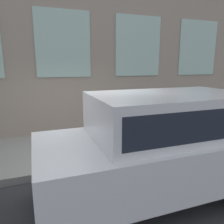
% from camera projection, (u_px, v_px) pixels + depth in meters
% --- Properties ---
extents(ground_plane, '(80.00, 80.00, 0.00)m').
position_uv_depth(ground_plane, '(86.00, 173.00, 4.85)').
color(ground_plane, '#2D2D30').
extents(sidewalk, '(2.69, 60.00, 0.16)m').
position_uv_depth(sidewalk, '(75.00, 148.00, 6.06)').
color(sidewalk, gray).
rests_on(sidewalk, ground_plane).
extents(fire_hydrant, '(0.32, 0.44, 0.79)m').
position_uv_depth(fire_hydrant, '(99.00, 141.00, 5.25)').
color(fire_hydrant, gold).
rests_on(fire_hydrant, sidewalk).
extents(person, '(0.30, 0.20, 1.22)m').
position_uv_depth(person, '(125.00, 124.00, 5.53)').
color(person, '#726651').
rests_on(person, sidewalk).
extents(parked_truck_silver_near, '(1.81, 4.29, 1.89)m').
position_uv_depth(parked_truck_silver_near, '(166.00, 140.00, 3.79)').
color(parked_truck_silver_near, black).
rests_on(parked_truck_silver_near, ground_plane).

